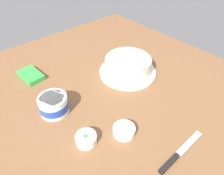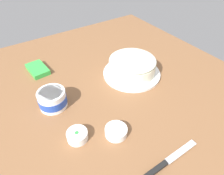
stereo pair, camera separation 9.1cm
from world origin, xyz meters
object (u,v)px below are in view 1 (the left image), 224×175
at_px(spreading_knife, 178,155).
at_px(candy_box_lower, 31,75).
at_px(sprinkle_bowl_green, 86,139).
at_px(sprinkle_bowl_yellow, 124,130).
at_px(frosting_tub, 54,104).
at_px(frosted_cake, 128,65).

distance_m(spreading_knife, candy_box_lower, 0.78).
height_order(sprinkle_bowl_green, sprinkle_bowl_yellow, sprinkle_bowl_green).
height_order(spreading_knife, sprinkle_bowl_yellow, sprinkle_bowl_yellow).
bearing_deg(frosting_tub, candy_box_lower, 175.40).
xyz_separation_m(frosting_tub, spreading_knife, (0.46, 0.22, -0.03)).
bearing_deg(frosting_tub, sprinkle_bowl_green, 2.95).
bearing_deg(candy_box_lower, sprinkle_bowl_yellow, 7.15).
relative_size(frosting_tub, sprinkle_bowl_yellow, 1.41).
relative_size(frosting_tub, candy_box_lower, 0.87).
relative_size(spreading_knife, sprinkle_bowl_green, 3.04).
xyz_separation_m(spreading_knife, sprinkle_bowl_yellow, (-0.19, -0.07, 0.01)).
height_order(frosted_cake, frosting_tub, frosted_cake).
distance_m(frosting_tub, sprinkle_bowl_green, 0.21).
height_order(frosting_tub, sprinkle_bowl_green, frosting_tub).
bearing_deg(sprinkle_bowl_green, frosting_tub, -177.05).
bearing_deg(sprinkle_bowl_yellow, spreading_knife, 21.25).
bearing_deg(frosting_tub, sprinkle_bowl_yellow, 27.29).
xyz_separation_m(spreading_knife, sprinkle_bowl_green, (-0.25, -0.20, 0.01)).
distance_m(sprinkle_bowl_green, sprinkle_bowl_yellow, 0.14).
bearing_deg(frosted_cake, frosting_tub, -90.92).
xyz_separation_m(frosted_cake, sprinkle_bowl_yellow, (0.27, -0.28, -0.03)).
bearing_deg(sprinkle_bowl_green, candy_box_lower, 178.57).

